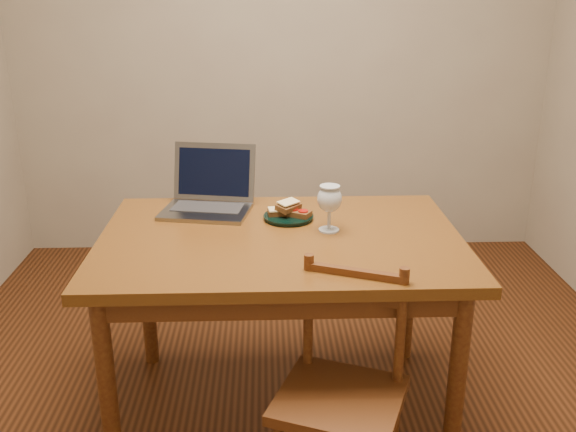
{
  "coord_description": "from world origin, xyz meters",
  "views": [
    {
      "loc": [
        -0.1,
        -2.26,
        1.59
      ],
      "look_at": [
        -0.02,
        -0.08,
        0.8
      ],
      "focal_mm": 40.0,
      "sensor_mm": 36.0,
      "label": 1
    }
  ],
  "objects_px": {
    "table": "(281,257)",
    "chair": "(342,382)",
    "milk_glass": "(329,208)",
    "laptop": "(210,192)",
    "plate": "(288,217)"
  },
  "relations": [
    {
      "from": "table",
      "to": "chair",
      "type": "bearing_deg",
      "value": -68.91
    },
    {
      "from": "milk_glass",
      "to": "laptop",
      "type": "bearing_deg",
      "value": 148.54
    },
    {
      "from": "table",
      "to": "milk_glass",
      "type": "relative_size",
      "value": 7.43
    },
    {
      "from": "chair",
      "to": "plate",
      "type": "bearing_deg",
      "value": 124.54
    },
    {
      "from": "table",
      "to": "plate",
      "type": "bearing_deg",
      "value": 78.33
    },
    {
      "from": "plate",
      "to": "laptop",
      "type": "bearing_deg",
      "value": 154.19
    },
    {
      "from": "table",
      "to": "chair",
      "type": "distance_m",
      "value": 0.54
    },
    {
      "from": "chair",
      "to": "laptop",
      "type": "bearing_deg",
      "value": 141.91
    },
    {
      "from": "milk_glass",
      "to": "laptop",
      "type": "xyz_separation_m",
      "value": [
        -0.46,
        0.28,
        -0.02
      ]
    },
    {
      "from": "chair",
      "to": "milk_glass",
      "type": "xyz_separation_m",
      "value": [
        0.0,
        0.51,
        0.39
      ]
    },
    {
      "from": "plate",
      "to": "laptop",
      "type": "distance_m",
      "value": 0.35
    },
    {
      "from": "chair",
      "to": "plate",
      "type": "relative_size",
      "value": 2.47
    },
    {
      "from": "table",
      "to": "plate",
      "type": "height_order",
      "value": "plate"
    },
    {
      "from": "milk_glass",
      "to": "laptop",
      "type": "height_order",
      "value": "laptop"
    },
    {
      "from": "table",
      "to": "chair",
      "type": "xyz_separation_m",
      "value": [
        0.18,
        -0.46,
        -0.22
      ]
    }
  ]
}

